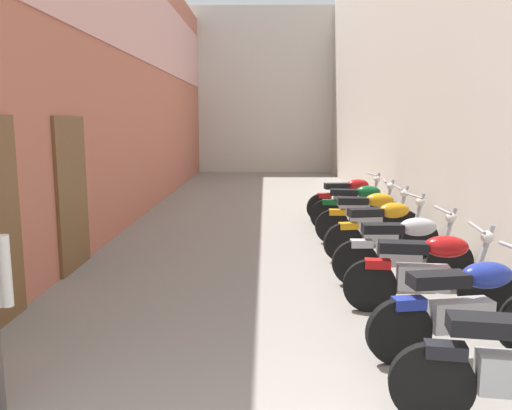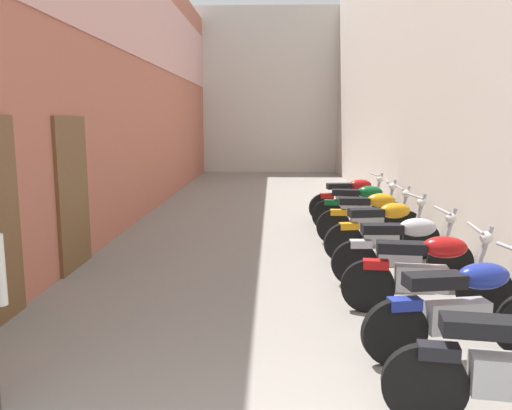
{
  "view_description": "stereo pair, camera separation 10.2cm",
  "coord_description": "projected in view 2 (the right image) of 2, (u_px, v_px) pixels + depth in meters",
  "views": [
    {
      "loc": [
        0.02,
        -1.73,
        2.14
      ],
      "look_at": [
        -0.11,
        5.76,
        0.92
      ],
      "focal_mm": 36.56,
      "sensor_mm": 36.0,
      "label": 1
    },
    {
      "loc": [
        0.13,
        -1.73,
        2.14
      ],
      "look_at": [
        -0.11,
        5.76,
        0.92
      ],
      "focal_mm": 36.56,
      "sensor_mm": 36.0,
      "label": 2
    }
  ],
  "objects": [
    {
      "name": "motorcycle_third",
      "position": [
        427.0,
        271.0,
        5.73
      ],
      "size": [
        1.85,
        0.58,
        1.04
      ],
      "color": "black",
      "rests_on": "ground"
    },
    {
      "name": "motorcycle_seventh",
      "position": [
        360.0,
        206.0,
        10.08
      ],
      "size": [
        1.84,
        0.58,
        1.04
      ],
      "color": "black",
      "rests_on": "ground"
    },
    {
      "name": "motorcycle_sixth",
      "position": [
        371.0,
        216.0,
        9.04
      ],
      "size": [
        1.85,
        0.58,
        1.04
      ],
      "color": "black",
      "rests_on": "ground"
    },
    {
      "name": "ground_plane",
      "position": [
        266.0,
        233.0,
        10.01
      ],
      "size": [
        36.12,
        36.12,
        0.0
      ],
      "primitive_type": "plane",
      "color": "gray"
    },
    {
      "name": "motorcycle_fourth",
      "position": [
        404.0,
        248.0,
        6.76
      ],
      "size": [
        1.85,
        0.58,
        1.04
      ],
      "color": "black",
      "rests_on": "ground"
    },
    {
      "name": "building_left",
      "position": [
        134.0,
        75.0,
        11.52
      ],
      "size": [
        0.45,
        20.12,
        6.21
      ],
      "color": "#B76651",
      "rests_on": "ground"
    },
    {
      "name": "motorcycle_fifth",
      "position": [
        384.0,
        229.0,
        7.97
      ],
      "size": [
        1.84,
        0.58,
        1.04
      ],
      "color": "black",
      "rests_on": "ground"
    },
    {
      "name": "building_right",
      "position": [
        405.0,
        35.0,
        11.25
      ],
      "size": [
        0.45,
        20.12,
        7.91
      ],
      "color": "beige",
      "rests_on": "ground"
    },
    {
      "name": "building_far_end",
      "position": [
        270.0,
        92.0,
        22.35
      ],
      "size": [
        8.54,
        2.0,
        6.72
      ],
      "primitive_type": "cube",
      "color": "beige",
      "rests_on": "ground"
    },
    {
      "name": "motorcycle_second",
      "position": [
        464.0,
        307.0,
        4.63
      ],
      "size": [
        1.84,
        0.58,
        1.04
      ],
      "color": "black",
      "rests_on": "ground"
    },
    {
      "name": "motorcycle_eighth",
      "position": [
        352.0,
        198.0,
        11.14
      ],
      "size": [
        1.84,
        0.58,
        1.04
      ],
      "color": "black",
      "rests_on": "ground"
    }
  ]
}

